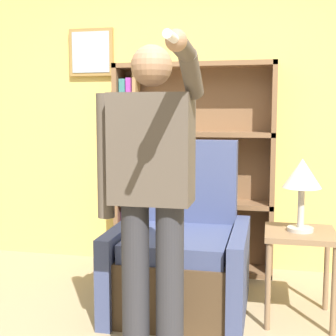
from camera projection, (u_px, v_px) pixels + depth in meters
wall_back at (196, 109)px, 4.12m from camera, size 8.00×0.11×2.80m
bookcase at (182, 167)px, 4.05m from camera, size 1.36×0.28×1.78m
armchair at (182, 256)px, 3.30m from camera, size 0.91×0.91×1.16m
person_standing at (151, 187)px, 2.44m from camera, size 0.57×0.78×1.71m
side_table at (300, 246)px, 3.06m from camera, size 0.45×0.45×0.60m
table_lamp at (302, 178)px, 3.00m from camera, size 0.25×0.25×0.47m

